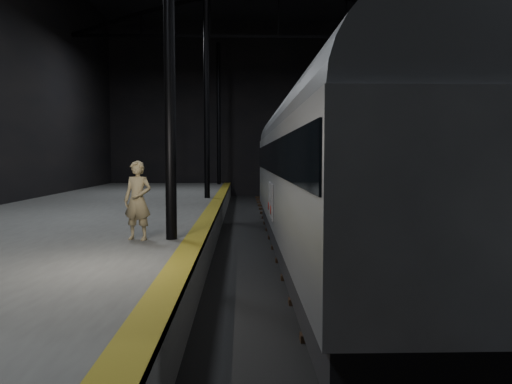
{
  "coord_description": "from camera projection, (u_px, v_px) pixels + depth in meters",
  "views": [
    {
      "loc": [
        -2.12,
        -15.76,
        2.94
      ],
      "look_at": [
        -1.75,
        -2.33,
        2.0
      ],
      "focal_mm": 35.0,
      "sensor_mm": 36.0,
      "label": 1
    }
  ],
  "objects": [
    {
      "name": "ground",
      "position": [
        309.0,
        249.0,
        15.98
      ],
      "size": [
        44.0,
        44.0,
        0.0
      ],
      "primitive_type": "plane",
      "color": "black",
      "rests_on": "ground"
    },
    {
      "name": "platform_left",
      "position": [
        72.0,
        235.0,
        15.74
      ],
      "size": [
        9.0,
        43.8,
        1.0
      ],
      "primitive_type": "cube",
      "color": "#4B4B49",
      "rests_on": "ground"
    },
    {
      "name": "tactile_strip",
      "position": [
        207.0,
        218.0,
        15.82
      ],
      "size": [
        0.5,
        43.8,
        0.01
      ],
      "primitive_type": "cube",
      "color": "olive",
      "rests_on": "platform_left"
    },
    {
      "name": "track",
      "position": [
        309.0,
        247.0,
        15.97
      ],
      "size": [
        2.4,
        43.0,
        0.24
      ],
      "color": "#3F3328",
      "rests_on": "ground"
    },
    {
      "name": "train",
      "position": [
        318.0,
        166.0,
        13.98
      ],
      "size": [
        2.71,
        18.07,
        4.83
      ],
      "color": "#9C9EA3",
      "rests_on": "ground"
    },
    {
      "name": "woman",
      "position": [
        138.0,
        200.0,
        11.66
      ],
      "size": [
        0.77,
        0.61,
        1.86
      ],
      "primitive_type": "imported",
      "rotation": [
        0.0,
        0.0,
        -0.27
      ],
      "color": "tan",
      "rests_on": "platform_left"
    }
  ]
}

